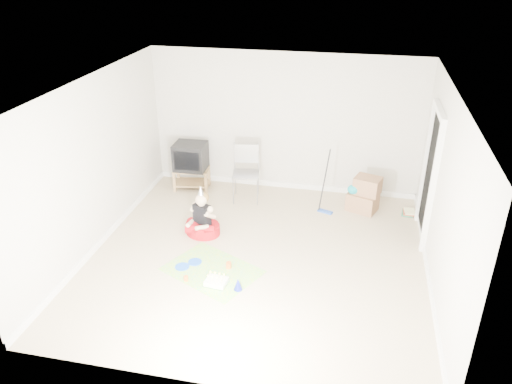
% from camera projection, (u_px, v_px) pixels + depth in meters
% --- Properties ---
extents(ground, '(5.00, 5.00, 0.00)m').
position_uv_depth(ground, '(257.00, 257.00, 7.57)').
color(ground, '#C5B08D').
rests_on(ground, ground).
extents(doorway_recess, '(0.02, 0.90, 2.05)m').
position_uv_depth(doorway_recess, '(430.00, 178.00, 7.70)').
color(doorway_recess, black).
rests_on(doorway_recess, ground).
extents(tv_stand, '(0.71, 0.50, 0.42)m').
position_uv_depth(tv_stand, '(192.00, 177.00, 9.58)').
color(tv_stand, olive).
rests_on(tv_stand, ground).
extents(crt_tv, '(0.60, 0.50, 0.51)m').
position_uv_depth(crt_tv, '(191.00, 156.00, 9.40)').
color(crt_tv, black).
rests_on(crt_tv, tv_stand).
extents(folding_chair, '(0.54, 0.52, 1.05)m').
position_uv_depth(folding_chair, '(246.00, 174.00, 9.05)').
color(folding_chair, gray).
rests_on(folding_chair, ground).
extents(cardboard_boxes, '(0.62, 0.53, 0.64)m').
position_uv_depth(cardboard_boxes, '(364.00, 195.00, 8.77)').
color(cardboard_boxes, '#946947').
rests_on(cardboard_boxes, ground).
extents(floor_mop, '(0.28, 0.35, 1.08)m').
position_uv_depth(floor_mop, '(326.00, 199.00, 8.71)').
color(floor_mop, blue).
rests_on(floor_mop, ground).
extents(book_pile, '(0.22, 0.27, 0.08)m').
position_uv_depth(book_pile, '(409.00, 212.00, 8.75)').
color(book_pile, '#277554').
rests_on(book_pile, ground).
extents(seated_woman, '(0.77, 0.77, 0.85)m').
position_uv_depth(seated_woman, '(202.00, 223.00, 8.12)').
color(seated_woman, '#B51018').
rests_on(seated_woman, ground).
extents(party_mat, '(1.58, 1.41, 0.01)m').
position_uv_depth(party_mat, '(212.00, 270.00, 7.26)').
color(party_mat, '#F23394').
rests_on(party_mat, ground).
extents(birthday_cake, '(0.32, 0.26, 0.14)m').
position_uv_depth(birthday_cake, '(216.00, 282.00, 6.94)').
color(birthday_cake, white).
rests_on(birthday_cake, party_mat).
extents(blue_plate_near, '(0.25, 0.25, 0.01)m').
position_uv_depth(blue_plate_near, '(195.00, 262.00, 7.43)').
color(blue_plate_near, blue).
rests_on(blue_plate_near, party_mat).
extents(blue_plate_far, '(0.23, 0.23, 0.01)m').
position_uv_depth(blue_plate_far, '(182.00, 267.00, 7.32)').
color(blue_plate_far, blue).
rests_on(blue_plate_far, party_mat).
extents(orange_cup_near, '(0.09, 0.09, 0.09)m').
position_uv_depth(orange_cup_near, '(229.00, 265.00, 7.29)').
color(orange_cup_near, orange).
rests_on(orange_cup_near, party_mat).
extents(orange_cup_far, '(0.08, 0.08, 0.07)m').
position_uv_depth(orange_cup_far, '(186.00, 278.00, 7.02)').
color(orange_cup_far, orange).
rests_on(orange_cup_far, party_mat).
extents(blue_party_hat, '(0.15, 0.15, 0.18)m').
position_uv_depth(blue_party_hat, '(238.00, 284.00, 6.81)').
color(blue_party_hat, '#1C28C7').
rests_on(blue_party_hat, party_mat).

